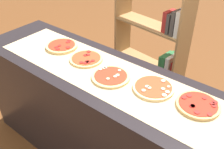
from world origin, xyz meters
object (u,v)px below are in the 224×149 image
(pizza_mushroom_2, at_px, (111,76))
(pizza_mushroom_3, at_px, (153,88))
(pizza_pepperoni_0, at_px, (62,46))
(bookshelf, at_px, (157,52))
(pizza_pepperoni_1, at_px, (86,59))
(pizza_pepperoni_4, at_px, (198,105))

(pizza_mushroom_2, distance_m, pizza_mushroom_3, 0.29)
(pizza_pepperoni_0, height_order, bookshelf, bookshelf)
(pizza_pepperoni_1, xyz_separation_m, pizza_mushroom_2, (0.28, -0.06, -0.00))
(pizza_pepperoni_1, height_order, pizza_mushroom_2, pizza_mushroom_2)
(pizza_pepperoni_0, distance_m, pizza_pepperoni_1, 0.29)
(bookshelf, bearing_deg, pizza_mushroom_2, -79.90)
(pizza_pepperoni_0, xyz_separation_m, pizza_pepperoni_1, (0.29, -0.02, -0.00))
(pizza_pepperoni_0, distance_m, pizza_mushroom_3, 0.86)
(pizza_pepperoni_0, relative_size, pizza_mushroom_2, 0.97)
(pizza_mushroom_3, bearing_deg, pizza_pepperoni_1, -179.40)
(pizza_pepperoni_0, distance_m, pizza_mushroom_2, 0.58)
(pizza_mushroom_2, xyz_separation_m, pizza_mushroom_3, (0.29, 0.07, 0.00))
(pizza_pepperoni_0, relative_size, pizza_pepperoni_1, 1.03)
(pizza_mushroom_3, bearing_deg, pizza_pepperoni_0, 179.12)
(pizza_pepperoni_1, distance_m, pizza_pepperoni_4, 0.85)
(pizza_pepperoni_4, bearing_deg, pizza_mushroom_2, -171.07)
(pizza_mushroom_2, distance_m, bookshelf, 1.00)
(pizza_pepperoni_4, xyz_separation_m, bookshelf, (-0.74, 0.85, -0.29))
(pizza_pepperoni_4, relative_size, bookshelf, 0.19)
(pizza_pepperoni_0, bearing_deg, pizza_mushroom_3, -0.88)
(pizza_pepperoni_0, height_order, pizza_mushroom_2, pizza_pepperoni_0)
(pizza_pepperoni_0, xyz_separation_m, pizza_mushroom_2, (0.57, -0.08, -0.00))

